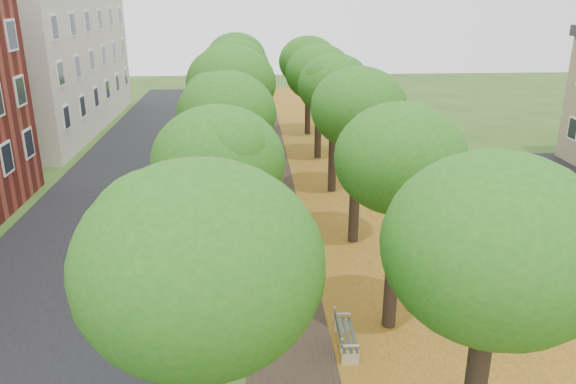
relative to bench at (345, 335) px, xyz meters
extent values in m
cube|color=black|center=(-8.61, 10.02, -0.41)|extent=(8.00, 70.00, 0.01)
cube|color=black|center=(-1.11, 10.02, -0.41)|extent=(3.20, 70.00, 0.01)
cube|color=#A1711D|center=(3.89, 10.02, -0.41)|extent=(7.50, 70.00, 0.01)
cube|color=black|center=(12.39, 11.02, -0.41)|extent=(9.00, 16.00, 0.01)
ellipsoid|color=#1F6415|center=(-3.31, -4.98, 4.68)|extent=(3.77, 3.77, 3.20)
cylinder|color=black|center=(-3.31, 1.02, 1.52)|extent=(0.40, 0.40, 3.88)
ellipsoid|color=#1F6415|center=(-3.31, 1.02, 4.68)|extent=(3.77, 3.77, 3.20)
cylinder|color=black|center=(-3.31, 7.02, 1.52)|extent=(0.40, 0.40, 3.88)
ellipsoid|color=#1F6415|center=(-3.31, 7.02, 4.68)|extent=(3.77, 3.77, 3.20)
cylinder|color=black|center=(-3.31, 13.02, 1.52)|extent=(0.40, 0.40, 3.88)
ellipsoid|color=#1F6415|center=(-3.31, 13.02, 4.68)|extent=(3.77, 3.77, 3.20)
cylinder|color=black|center=(-3.31, 19.02, 1.52)|extent=(0.40, 0.40, 3.88)
ellipsoid|color=#1F6415|center=(-3.31, 19.02, 4.68)|extent=(3.77, 3.77, 3.20)
cylinder|color=black|center=(-3.31, 25.02, 1.52)|extent=(0.40, 0.40, 3.88)
ellipsoid|color=#1F6415|center=(-3.31, 25.02, 4.68)|extent=(3.77, 3.77, 3.20)
ellipsoid|color=#1F6415|center=(1.49, -4.98, 4.68)|extent=(3.77, 3.77, 3.20)
cylinder|color=black|center=(1.49, 1.02, 1.52)|extent=(0.40, 0.40, 3.88)
ellipsoid|color=#1F6415|center=(1.49, 1.02, 4.68)|extent=(3.77, 3.77, 3.20)
cylinder|color=black|center=(1.49, 7.02, 1.52)|extent=(0.40, 0.40, 3.88)
ellipsoid|color=#1F6415|center=(1.49, 7.02, 4.68)|extent=(3.77, 3.77, 3.20)
cylinder|color=black|center=(1.49, 13.02, 1.52)|extent=(0.40, 0.40, 3.88)
ellipsoid|color=#1F6415|center=(1.49, 13.02, 4.68)|extent=(3.77, 3.77, 3.20)
cylinder|color=black|center=(1.49, 19.02, 1.52)|extent=(0.40, 0.40, 3.88)
ellipsoid|color=#1F6415|center=(1.49, 19.02, 4.68)|extent=(3.77, 3.77, 3.20)
cylinder|color=black|center=(1.49, 25.02, 1.52)|extent=(0.40, 0.40, 3.88)
ellipsoid|color=#1F6415|center=(1.49, 25.02, 4.68)|extent=(3.77, 3.77, 3.20)
cube|color=beige|center=(-18.11, 28.02, 4.58)|extent=(10.00, 20.00, 10.00)
cube|color=#273029|center=(0.06, 0.00, 0.01)|extent=(0.48, 1.71, 0.04)
cube|color=#273029|center=(-0.19, 0.01, 0.26)|extent=(0.08, 1.70, 0.25)
cube|color=silver|center=(0.04, -0.77, -0.20)|extent=(0.47, 0.07, 0.42)
cube|color=silver|center=(0.08, 0.77, -0.20)|extent=(0.47, 0.07, 0.42)
cube|color=silver|center=(0.04, -0.77, 0.18)|extent=(0.43, 0.07, 0.04)
cube|color=silver|center=(0.08, 0.77, 0.18)|extent=(0.43, 0.07, 0.04)
imported|color=maroon|center=(10.80, 10.24, 0.27)|extent=(4.40, 2.78, 1.37)
imported|color=#333237|center=(9.89, 10.16, 0.20)|extent=(4.29, 1.88, 1.23)
imported|color=silver|center=(9.89, 12.60, 0.22)|extent=(5.01, 3.68, 1.26)
camera|label=1|loc=(-2.44, -13.08, 8.87)|focal=35.00mm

